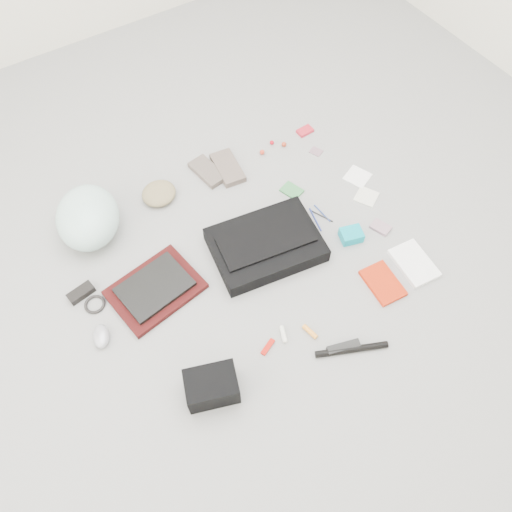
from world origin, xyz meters
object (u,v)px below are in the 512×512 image
book_red (383,283)px  accordion_wallet (351,235)px  laptop (155,287)px  messenger_bag (266,245)px  camera_bag (212,386)px  bike_helmet (88,217)px

book_red → accordion_wallet: 0.28m
laptop → messenger_bag: bearing=-17.5°
messenger_bag → camera_bag: (-0.55, -0.45, 0.02)m
bike_helmet → camera_bag: (0.09, -0.99, -0.04)m
laptop → camera_bag: (-0.01, -0.53, 0.03)m
laptop → bike_helmet: bike_helmet is taller
accordion_wallet → bike_helmet: bearing=162.4°
camera_bag → book_red: bearing=20.2°
camera_bag → book_red: 0.89m
accordion_wallet → camera_bag: bearing=-145.7°
laptop → accordion_wallet: 0.94m
laptop → book_red: (0.88, -0.52, -0.03)m
laptop → camera_bag: bearing=-100.2°
messenger_bag → bike_helmet: bike_helmet is taller
laptop → camera_bag: camera_bag is taller
bike_helmet → accordion_wallet: 1.23m
accordion_wallet → messenger_bag: bearing=173.6°
bike_helmet → camera_bag: bike_helmet is taller
messenger_bag → camera_bag: bearing=-131.2°
book_red → accordion_wallet: bearing=88.3°
book_red → bike_helmet: bearing=140.6°
messenger_bag → accordion_wallet: (0.38, -0.16, -0.02)m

